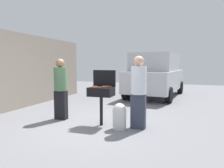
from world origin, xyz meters
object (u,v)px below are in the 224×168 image
hot_dog_1 (94,86)px  propane_tank (119,116)px  hot_dog_7 (93,87)px  person_left (61,87)px  bbq_grill (101,93)px  hot_dog_4 (95,86)px  hot_dog_5 (105,86)px  hot_dog_2 (104,87)px  person_right (139,90)px  parked_minivan (156,75)px  hot_dog_0 (105,87)px  hot_dog_3 (109,86)px  hot_dog_6 (99,87)px

hot_dog_1 → propane_tank: 0.98m
hot_dog_7 → person_left: size_ratio=0.08×
bbq_grill → hot_dog_4: bearing=164.9°
hot_dog_4 → person_left: 1.09m
hot_dog_4 → hot_dog_5: size_ratio=1.00×
hot_dog_2 → person_right: size_ratio=0.08×
person_left → hot_dog_5: bearing=-4.7°
hot_dog_7 → parked_minivan: parked_minivan is taller
bbq_grill → hot_dog_2: bearing=-18.1°
hot_dog_1 → parked_minivan: bearing=80.7°
hot_dog_7 → propane_tank: size_ratio=0.21×
propane_tank → bbq_grill: bearing=162.9°
person_left → hot_dog_2: bearing=-11.4°
hot_dog_0 → person_right: person_right is taller
hot_dog_7 → person_right: 1.10m
hot_dog_3 → parked_minivan: 5.14m
hot_dog_3 → propane_tank: size_ratio=0.21×
hot_dog_2 → hot_dog_7: 0.26m
bbq_grill → parked_minivan: 5.29m
bbq_grill → hot_dog_7: (-0.14, -0.16, 0.16)m
hot_dog_5 → parked_minivan: size_ratio=0.03×
hot_dog_6 → person_right: (0.96, 0.15, -0.04)m
hot_dog_0 → hot_dog_5: bearing=116.4°
hot_dog_4 → propane_tank: size_ratio=0.21×
hot_dog_7 → parked_minivan: bearing=81.4°
hot_dog_3 → hot_dog_7: (-0.32, -0.29, 0.00)m
hot_dog_3 → hot_dog_7: size_ratio=1.00×
hot_dog_6 → hot_dog_4: bearing=135.8°
parked_minivan → propane_tank: bearing=95.2°
hot_dog_4 → hot_dog_0: bearing=-3.4°
bbq_grill → hot_dog_7: 0.27m
hot_dog_2 → hot_dog_4: (-0.27, 0.08, 0.00)m
hot_dog_5 → hot_dog_3: bearing=-1.8°
hot_dog_6 → parked_minivan: bearing=82.7°
bbq_grill → hot_dog_3: 0.27m
bbq_grill → hot_dog_6: (-0.02, -0.11, 0.16)m
hot_dog_6 → bbq_grill: bearing=78.9°
hot_dog_5 → parked_minivan: 5.15m
person_right → hot_dog_2: bearing=16.7°
hot_dog_2 → hot_dog_6: size_ratio=1.00×
hot_dog_2 → hot_dog_6: bearing=-140.4°
bbq_grill → hot_dog_3: size_ratio=7.39×
hot_dog_5 → person_left: (-1.32, 0.04, -0.06)m
bbq_grill → hot_dog_4: hot_dog_4 is taller
hot_dog_4 → parked_minivan: size_ratio=0.03×
hot_dog_0 → hot_dog_4: bearing=176.6°
hot_dog_1 → hot_dog_6: (0.17, -0.13, 0.00)m
parked_minivan → hot_dog_2: bearing=90.4°
hot_dog_5 → person_right: 0.89m
hot_dog_0 → hot_dog_1: bearing=-176.3°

